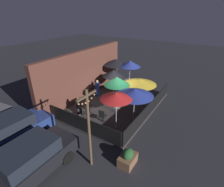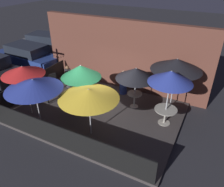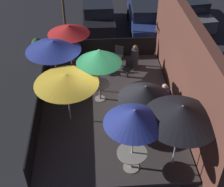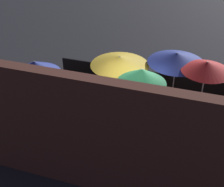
{
  "view_description": "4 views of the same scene",
  "coord_description": "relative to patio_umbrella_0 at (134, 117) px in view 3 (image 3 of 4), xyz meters",
  "views": [
    {
      "loc": [
        -9.77,
        -5.81,
        6.48
      ],
      "look_at": [
        -0.82,
        -0.13,
        1.34
      ],
      "focal_mm": 28.0,
      "sensor_mm": 36.0,
      "label": 1
    },
    {
      "loc": [
        4.56,
        -7.16,
        5.98
      ],
      "look_at": [
        0.9,
        -0.03,
        1.3
      ],
      "focal_mm": 35.0,
      "sensor_mm": 36.0,
      "label": 2
    },
    {
      "loc": [
        9.5,
        -0.51,
        8.21
      ],
      "look_at": [
        0.44,
        0.14,
        1.07
      ],
      "focal_mm": 50.0,
      "sensor_mm": 36.0,
      "label": 3
    },
    {
      "loc": [
        -2.28,
        8.75,
        7.54
      ],
      "look_at": [
        0.6,
        -0.22,
        1.27
      ],
      "focal_mm": 50.0,
      "sensor_mm": 36.0,
      "label": 4
    }
  ],
  "objects": [
    {
      "name": "parked_car_2",
      "position": [
        -10.54,
        4.54,
        -1.48
      ],
      "size": [
        4.58,
        2.23,
        1.62
      ],
      "rotation": [
        0.0,
        0.0,
        0.12
      ],
      "color": "#5B5B60",
      "rests_on": "ground_plane"
    },
    {
      "name": "fence_front",
      "position": [
        -3.13,
        -3.18,
        -1.73
      ],
      "size": [
        7.46,
        0.05,
        0.95
      ],
      "color": "black",
      "rests_on": "patio_deck"
    },
    {
      "name": "fence_side_left",
      "position": [
        -6.91,
        -0.57,
        -1.73
      ],
      "size": [
        0.05,
        5.11,
        0.95
      ],
      "color": "black",
      "rests_on": "patio_deck"
    },
    {
      "name": "parked_car_0",
      "position": [
        -10.28,
        -0.66,
        -1.48
      ],
      "size": [
        4.17,
        1.8,
        1.62
      ],
      "rotation": [
        0.0,
        0.0,
        0.0
      ],
      "color": "black",
      "rests_on": "ground_plane"
    },
    {
      "name": "patio_deck",
      "position": [
        -3.13,
        -0.57,
        -2.27
      ],
      "size": [
        7.66,
        5.31,
        0.12
      ],
      "color": "#383333",
      "rests_on": "ground_plane"
    },
    {
      "name": "patio_umbrella_2",
      "position": [
        -3.57,
        -0.86,
        -0.17
      ],
      "size": [
        1.74,
        1.74,
        2.31
      ],
      "color": "#B2B2B7",
      "rests_on": "patio_deck"
    },
    {
      "name": "patio_chair_0",
      "position": [
        -5.09,
        0.46,
        -1.72
      ],
      "size": [
        0.56,
        0.56,
        0.9
      ],
      "rotation": [
        0.0,
        0.0,
        -0.72
      ],
      "color": "black",
      "rests_on": "patio_deck"
    },
    {
      "name": "planter_box",
      "position": [
        -7.56,
        -3.84,
        -1.96
      ],
      "size": [
        0.91,
        0.63,
        0.87
      ],
      "color": "brown",
      "rests_on": "ground_plane"
    },
    {
      "name": "patio_umbrella_4",
      "position": [
        -5.64,
        -2.05,
        -0.08
      ],
      "size": [
        1.79,
        1.79,
        2.32
      ],
      "color": "#B2B2B7",
      "rests_on": "patio_deck"
    },
    {
      "name": "patio_umbrella_6",
      "position": [
        -0.08,
        1.37,
        -0.01
      ],
      "size": [
        2.25,
        2.25,
        2.45
      ],
      "color": "#B2B2B7",
      "rests_on": "patio_deck"
    },
    {
      "name": "light_post",
      "position": [
        -8.46,
        -2.42,
        -0.2
      ],
      "size": [
        1.1,
        0.12,
        3.8
      ],
      "color": "brown",
      "rests_on": "ground_plane"
    },
    {
      "name": "ground_plane",
      "position": [
        -3.13,
        -0.57,
        -2.33
      ],
      "size": [
        60.0,
        60.0,
        0.0
      ],
      "primitive_type": "plane",
      "color": "#26262B"
    },
    {
      "name": "patio_umbrella_3",
      "position": [
        -4.52,
        -2.62,
        -0.18
      ],
      "size": [
        2.2,
        2.2,
        2.23
      ],
      "color": "#B2B2B7",
      "rests_on": "patio_deck"
    },
    {
      "name": "patio_umbrella_1",
      "position": [
        -1.64,
        0.6,
        -0.45
      ],
      "size": [
        1.83,
        1.83,
        2.02
      ],
      "color": "#B2B2B7",
      "rests_on": "patio_deck"
    },
    {
      "name": "parked_car_1",
      "position": [
        -9.78,
        1.94,
        -1.48
      ],
      "size": [
        4.67,
        1.96,
        1.62
      ],
      "rotation": [
        0.0,
        0.0,
        -0.05
      ],
      "color": "navy",
      "rests_on": "ground_plane"
    },
    {
      "name": "patio_umbrella_0",
      "position": [
        0.0,
        0.0,
        0.0
      ],
      "size": [
        1.76,
        1.76,
        2.46
      ],
      "color": "#B2B2B7",
      "rests_on": "patio_deck"
    },
    {
      "name": "patio_chair_1",
      "position": [
        -6.07,
        0.11,
        -1.68
      ],
      "size": [
        0.52,
        0.52,
        0.95
      ],
      "rotation": [
        0.0,
        0.0,
        -0.37
      ],
      "color": "black",
      "rests_on": "patio_deck"
    },
    {
      "name": "dining_table_1",
      "position": [
        -1.64,
        0.6,
        -1.64
      ],
      "size": [
        0.7,
        0.7,
        0.73
      ],
      "color": "#9E998E",
      "rests_on": "patio_deck"
    },
    {
      "name": "patron_1",
      "position": [
        -2.66,
        1.53,
        -1.63
      ],
      "size": [
        0.55,
        0.55,
        1.29
      ],
      "rotation": [
        0.0,
        0.0,
        5.62
      ],
      "color": "navy",
      "rests_on": "patio_deck"
    },
    {
      "name": "building_wall",
      "position": [
        -3.13,
        2.32,
        -0.44
      ],
      "size": [
        9.26,
        0.36,
        3.77
      ],
      "color": "brown",
      "rests_on": "ground_plane"
    },
    {
      "name": "dining_table_2",
      "position": [
        -3.57,
        -0.86,
        -1.6
      ],
      "size": [
        0.79,
        0.79,
        0.78
      ],
      "color": "#9E998E",
      "rests_on": "patio_deck"
    },
    {
      "name": "dining_table_0",
      "position": [
        0.0,
        -0.0,
        -1.64
      ],
      "size": [
        0.95,
        0.95,
        0.72
      ],
      "color": "#9E998E",
      "rests_on": "patio_deck"
    },
    {
      "name": "patio_umbrella_5",
      "position": [
        -2.44,
        -2.03,
        -0.35
      ],
      "size": [
        2.27,
        2.27,
        2.05
      ],
      "color": "#B2B2B7",
      "rests_on": "patio_deck"
    },
    {
      "name": "patio_chair_2",
      "position": [
        -5.63,
        -1.08,
        -1.71
      ],
      "size": [
        0.44,
        0.44,
        0.92
      ],
      "rotation": [
        0.0,
        0.0,
        0.11
      ],
      "color": "black",
      "rests_on": "patio_deck"
    },
    {
      "name": "patron_0",
      "position": [
        -5.67,
        0.82,
        -1.64
      ],
      "size": [
        0.44,
        0.44,
        1.26
      ],
      "rotation": [
        0.0,
        0.0,
        4.23
      ],
      "color": "#333338",
      "rests_on": "patio_deck"
    }
  ]
}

